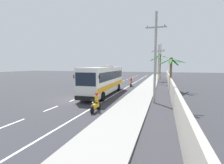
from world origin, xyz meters
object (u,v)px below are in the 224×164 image
Objects in this scene: coach_bus_foreground at (104,79)px; pedestrian_near_kerb at (155,79)px; palm_nearest at (156,62)px; utility_pole_nearest at (155,57)px; utility_pole_mid at (159,64)px; motorcycle_trailing at (96,104)px; utility_pole_far at (160,60)px; palm_second at (171,67)px; motorcycle_beside_bus at (131,83)px; palm_third at (160,61)px.

coach_bus_foreground is 16.79m from pedestrian_near_kerb.
coach_bus_foreground is 21.68m from palm_nearest.
utility_pole_nearest is 1.14× the size of utility_pole_mid.
utility_pole_nearest reaches higher than motorcycle_trailing.
utility_pole_far reaches higher than utility_pole_nearest.
palm_second is at bearing 34.12° from coach_bus_foreground.
palm_nearest reaches higher than motorcycle_trailing.
utility_pole_far is at bearing 79.20° from motorcycle_beside_bus.
motorcycle_beside_bus is 0.21× the size of utility_pole_nearest.
motorcycle_beside_bus is 8.04m from palm_second.
utility_pole_far reaches higher than pedestrian_near_kerb.
palm_third reaches higher than motorcycle_beside_bus.
coach_bus_foreground is 2.31× the size of palm_second.
pedestrian_near_kerb is at bearing -94.10° from palm_third.
utility_pole_nearest is 17.93m from utility_pole_mid.
palm_nearest is 6.21m from palm_third.
motorcycle_trailing is 23.40m from utility_pole_mid.
coach_bus_foreground is 27.84m from palm_third.
palm_nearest is (-0.69, -11.96, -0.99)m from utility_pole_far.
utility_pole_nearest is 1.31× the size of palm_third.
utility_pole_nearest is 23.91m from palm_nearest.
pedestrian_near_kerb is 0.25× the size of palm_nearest.
motorcycle_trailing is 0.28× the size of palm_third.
palm_third is at bearing -88.48° from utility_pole_far.
palm_second reaches higher than coach_bus_foreground.
motorcycle_beside_bus is 0.38× the size of palm_second.
palm_nearest reaches higher than palm_second.
coach_bus_foreground is at bearing -101.84° from motorcycle_beside_bus.
motorcycle_trailing is at bearing -75.62° from pedestrian_near_kerb.
utility_pole_nearest reaches higher than utility_pole_mid.
palm_third is (4.65, 17.78, 4.25)m from motorcycle_beside_bus.
utility_pole_far is 2.04× the size of palm_second.
palm_third reaches higher than pedestrian_near_kerb.
utility_pole_mid reaches higher than pedestrian_near_kerb.
palm_second is (6.71, -3.28, 2.98)m from motorcycle_beside_bus.
utility_pole_nearest is at bearing 46.68° from motorcycle_trailing.
utility_pole_mid is at bearing -89.67° from utility_pole_far.
coach_bus_foreground is 1.13× the size of utility_pole_far.
motorcycle_trailing is 0.38× the size of palm_second.
motorcycle_trailing is 7.78m from utility_pole_nearest.
palm_third is at bearing 76.28° from coach_bus_foreground.
pedestrian_near_kerb is 0.22× the size of palm_third.
coach_bus_foreground is 33.53m from utility_pole_far.
palm_nearest is at bearing -97.86° from palm_third.
palm_second is (2.90, -14.92, -0.91)m from palm_nearest.
pedestrian_near_kerb is (3.56, 23.65, 0.29)m from motorcycle_trailing.
motorcycle_beside_bus is 0.24× the size of utility_pole_mid.
coach_bus_foreground is 6.02× the size of motorcycle_trailing.
utility_pole_far is at bearing 94.70° from palm_second.
pedestrian_near_kerb is 6.20m from palm_nearest.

